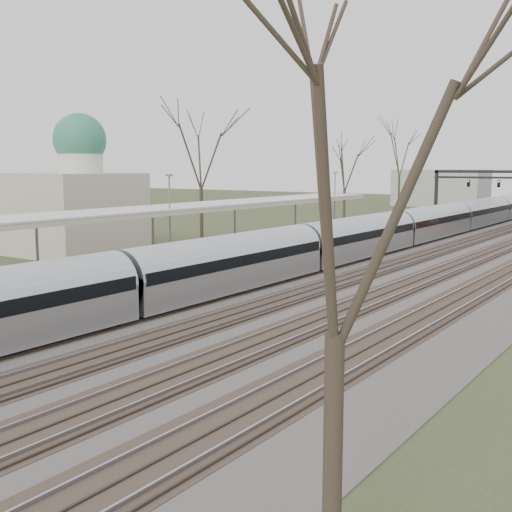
% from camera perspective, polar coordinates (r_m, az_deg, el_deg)
% --- Properties ---
extents(track_bed, '(24.00, 160.00, 0.22)m').
position_cam_1_polar(track_bed, '(51.53, 15.31, 0.51)').
color(track_bed, '#474442').
rests_on(track_bed, ground).
extents(platform, '(3.50, 69.00, 1.00)m').
position_cam_1_polar(platform, '(40.91, -5.67, -0.49)').
color(platform, '#9E9B93').
rests_on(platform, ground).
extents(canopy, '(4.10, 50.00, 3.11)m').
position_cam_1_polar(canopy, '(37.25, -10.27, 3.90)').
color(canopy, slate).
rests_on(canopy, platform).
extents(dome_building, '(10.00, 8.00, 10.30)m').
position_cam_1_polar(dome_building, '(50.04, -16.47, 4.46)').
color(dome_building, beige).
rests_on(dome_building, ground).
extents(tree_west_far, '(5.50, 5.50, 11.33)m').
position_cam_1_polar(tree_west_far, '(53.64, -4.94, 9.56)').
color(tree_west_far, '#2D231C').
rests_on(tree_west_far, ground).
extents(tree_east_near, '(4.50, 4.50, 9.27)m').
position_cam_1_polar(tree_east_near, '(9.27, 7.30, 8.35)').
color(tree_east_near, '#2D231C').
rests_on(tree_east_near, ground).
extents(train_near, '(2.62, 90.21, 3.05)m').
position_cam_1_polar(train_near, '(52.29, 12.49, 2.27)').
color(train_near, '#AAADB4').
rests_on(train_near, ground).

